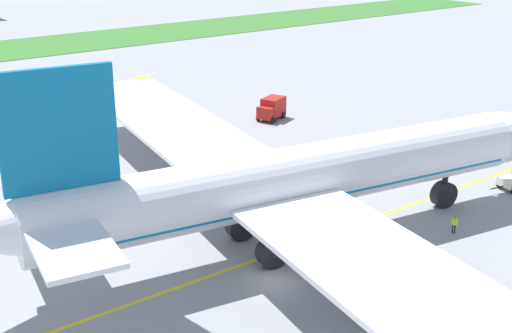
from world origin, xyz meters
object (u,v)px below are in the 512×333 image
object	(u,v)px
ground_crew_wingwalker_starboard	(454,223)
service_truck_baggage_loader	(138,86)
airliner_foreground	(285,182)
service_truck_fuel_bowser	(272,108)

from	to	relation	value
ground_crew_wingwalker_starboard	service_truck_baggage_loader	bearing A→B (deg)	89.44
airliner_foreground	ground_crew_wingwalker_starboard	world-z (taller)	airliner_foreground
airliner_foreground	service_truck_fuel_bowser	xyz separation A→B (m)	(22.84, 31.20, -4.33)
ground_crew_wingwalker_starboard	airliner_foreground	bearing A→B (deg)	152.10
ground_crew_wingwalker_starboard	service_truck_baggage_loader	xyz separation A→B (m)	(0.61, 61.75, 0.40)
service_truck_fuel_bowser	ground_crew_wingwalker_starboard	bearing A→B (deg)	-103.40
airliner_foreground	service_truck_fuel_bowser	bearing A→B (deg)	53.79
service_truck_baggage_loader	service_truck_fuel_bowser	bearing A→B (deg)	-69.84
airliner_foreground	service_truck_baggage_loader	size ratio (longest dim) A/B	16.73
service_truck_fuel_bowser	airliner_foreground	bearing A→B (deg)	-126.21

